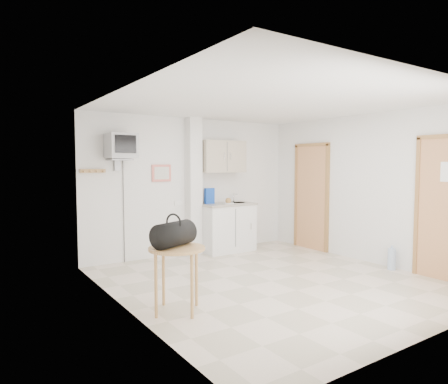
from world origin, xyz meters
TOP-DOWN VIEW (x-y plane):
  - ground at (0.00, 0.00)m, footprint 4.50×4.50m
  - room_envelope at (0.24, 0.09)m, footprint 4.24×4.54m
  - kitchenette at (0.57, 2.00)m, footprint 1.03×0.58m
  - crt_television at (-1.45, 2.02)m, footprint 0.44×0.45m
  - round_table at (-1.65, -0.30)m, footprint 0.63×0.63m
  - duffel_bag at (-1.66, -0.25)m, footprint 0.58×0.46m
  - water_bottle at (1.98, -0.57)m, footprint 0.13×0.13m

SIDE VIEW (x-z plane):
  - ground at x=0.00m, z-range 0.00..0.00m
  - water_bottle at x=1.98m, z-range -0.02..0.36m
  - round_table at x=-1.65m, z-range 0.27..1.00m
  - kitchenette at x=0.57m, z-range -0.25..1.85m
  - duffel_bag at x=-1.66m, z-range 0.69..1.06m
  - room_envelope at x=0.24m, z-range 0.26..2.81m
  - crt_television at x=-1.45m, z-range 0.86..3.01m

